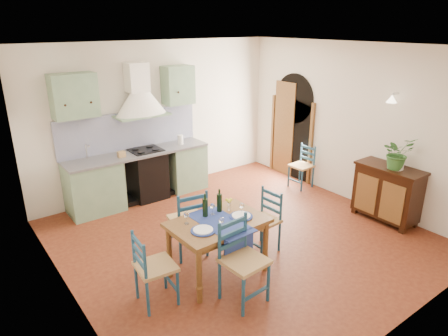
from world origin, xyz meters
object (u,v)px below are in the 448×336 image
Objects in this scene: sideboard at (387,191)px; potted_plant at (398,153)px; chair_near at (242,260)px; dining_table at (218,227)px.

potted_plant reaches higher than sideboard.
chair_near is at bearing -177.37° from sideboard.
sideboard is at bearing 73.31° from potted_plant.
sideboard is (3.16, 0.15, -0.01)m from chair_near.
potted_plant is (3.05, -0.52, 0.52)m from dining_table.
potted_plant is (3.14, 0.06, 0.67)m from chair_near.
dining_table is 0.60m from chair_near.
chair_near is at bearing -178.94° from potted_plant.
dining_table reaches higher than chair_near.
dining_table is at bearing 170.39° from potted_plant.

